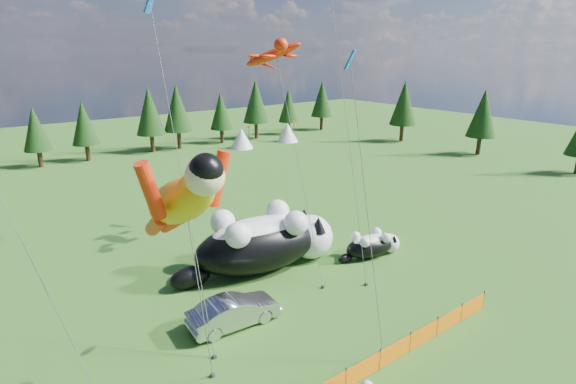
# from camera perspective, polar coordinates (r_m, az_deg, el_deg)

# --- Properties ---
(ground) EXTENTS (160.00, 160.00, 0.00)m
(ground) POSITION_cam_1_polar(r_m,az_deg,el_deg) (21.30, -0.78, -20.62)
(ground) COLOR #173B0A
(ground) RESTS_ON ground
(tree_line) EXTENTS (90.00, 4.00, 8.00)m
(tree_line) POSITION_cam_1_polar(r_m,az_deg,el_deg) (60.10, -27.05, 6.91)
(tree_line) COLOR black
(tree_line) RESTS_ON ground
(festival_tents) EXTENTS (50.00, 3.20, 2.80)m
(festival_tents) POSITION_cam_1_polar(r_m,az_deg,el_deg) (58.67, -15.21, 5.40)
(festival_tents) COLOR white
(festival_tents) RESTS_ON ground
(cat_large) EXTENTS (10.88, 4.85, 3.94)m
(cat_large) POSITION_cam_1_polar(r_m,az_deg,el_deg) (28.04, -2.92, -6.21)
(cat_large) COLOR black
(cat_large) RESTS_ON ground
(cat_small) EXTENTS (4.76, 2.31, 1.73)m
(cat_small) POSITION_cam_1_polar(r_m,az_deg,el_deg) (30.56, 10.68, -6.58)
(cat_small) COLOR black
(cat_small) RESTS_ON ground
(car) EXTENTS (4.74, 1.90, 1.53)m
(car) POSITION_cam_1_polar(r_m,az_deg,el_deg) (23.24, -6.85, -14.83)
(car) COLOR #BCBCC1
(car) RESTS_ON ground
(superhero_kite) EXTENTS (4.61, 4.97, 10.78)m
(superhero_kite) POSITION_cam_1_polar(r_m,az_deg,el_deg) (14.76, -13.60, -1.15)
(superhero_kite) COLOR orange
(superhero_kite) RESTS_ON ground
(gecko_kite) EXTENTS (5.67, 11.10, 15.10)m
(gecko_kite) POSITION_cam_1_polar(r_m,az_deg,el_deg) (30.66, -1.91, 17.04)
(gecko_kite) COLOR red
(gecko_kite) RESTS_ON ground
(diamond_kite_a) EXTENTS (0.86, 4.34, 15.90)m
(diamond_kite_a) POSITION_cam_1_polar(r_m,az_deg,el_deg) (20.52, -16.82, 20.35)
(diamond_kite_a) COLOR blue
(diamond_kite_a) RESTS_ON ground
(diamond_kite_c) EXTENTS (1.27, 2.60, 13.62)m
(diamond_kite_c) POSITION_cam_1_polar(r_m,az_deg,el_deg) (17.99, 8.10, 14.76)
(diamond_kite_c) COLOR blue
(diamond_kite_c) RESTS_ON ground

